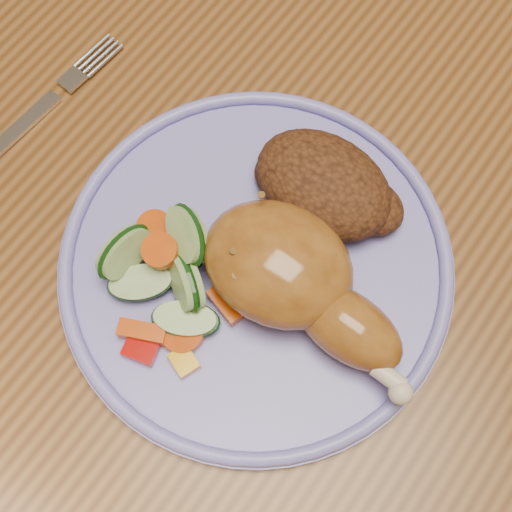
% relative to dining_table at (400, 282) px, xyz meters
% --- Properties ---
extents(ground, '(4.00, 4.00, 0.00)m').
position_rel_dining_table_xyz_m(ground, '(0.00, 0.00, -0.67)').
color(ground, '#4E301B').
rests_on(ground, ground).
extents(dining_table, '(0.90, 1.40, 0.75)m').
position_rel_dining_table_xyz_m(dining_table, '(0.00, 0.00, 0.00)').
color(dining_table, brown).
rests_on(dining_table, ground).
extents(plate, '(0.28, 0.28, 0.01)m').
position_rel_dining_table_xyz_m(plate, '(-0.09, -0.08, 0.09)').
color(plate, '#7A75D2').
rests_on(plate, dining_table).
extents(plate_rim, '(0.28, 0.28, 0.01)m').
position_rel_dining_table_xyz_m(plate_rim, '(-0.09, -0.08, 0.10)').
color(plate_rim, '#7A75D2').
rests_on(plate_rim, plate).
extents(chicken_leg, '(0.18, 0.09, 0.06)m').
position_rel_dining_table_xyz_m(chicken_leg, '(-0.05, -0.09, 0.12)').
color(chicken_leg, '#995C20').
rests_on(chicken_leg, plate).
extents(rice_pilaf, '(0.11, 0.08, 0.05)m').
position_rel_dining_table_xyz_m(rice_pilaf, '(-0.08, -0.01, 0.11)').
color(rice_pilaf, '#4C2813').
rests_on(rice_pilaf, plate).
extents(vegetable_pile, '(0.11, 0.11, 0.05)m').
position_rel_dining_table_xyz_m(vegetable_pile, '(-0.13, -0.13, 0.11)').
color(vegetable_pile, '#A50A05').
rests_on(vegetable_pile, plate).
extents(fork, '(0.02, 0.15, 0.00)m').
position_rel_dining_table_xyz_m(fork, '(-0.30, -0.09, 0.09)').
color(fork, silver).
rests_on(fork, dining_table).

